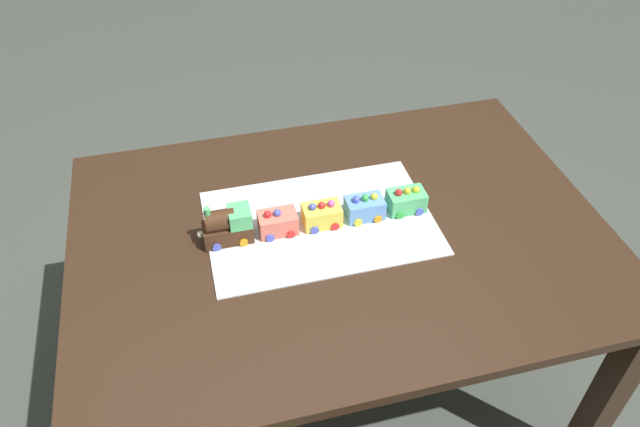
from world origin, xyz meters
TOP-DOWN VIEW (x-y plane):
  - ground_plane at (0.00, 0.00)m, footprint 8.00×8.00m
  - dining_table at (0.00, 0.00)m, footprint 1.40×1.00m
  - cake_board at (-0.05, 0.04)m, footprint 0.60×0.40m
  - cake_locomotive at (-0.29, 0.03)m, footprint 0.14×0.08m
  - cake_car_hopper_coral at (-0.16, 0.03)m, footprint 0.10×0.08m
  - cake_car_gondola_lemon at (-0.04, 0.03)m, footprint 0.10×0.08m
  - cake_car_flatbed_sky_blue at (0.08, 0.03)m, footprint 0.10×0.08m
  - cake_car_tanker_mint_green at (0.19, 0.03)m, footprint 0.10×0.08m

SIDE VIEW (x-z plane):
  - ground_plane at x=0.00m, z-range 0.00..0.00m
  - dining_table at x=0.00m, z-range 0.26..1.00m
  - cake_board at x=-0.05m, z-range 0.74..0.74m
  - cake_car_hopper_coral at x=-0.16m, z-range 0.74..0.81m
  - cake_car_gondola_lemon at x=-0.04m, z-range 0.74..0.81m
  - cake_car_flatbed_sky_blue at x=0.08m, z-range 0.74..0.81m
  - cake_car_tanker_mint_green at x=0.19m, z-range 0.74..0.81m
  - cake_locomotive at x=-0.29m, z-range 0.73..0.85m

